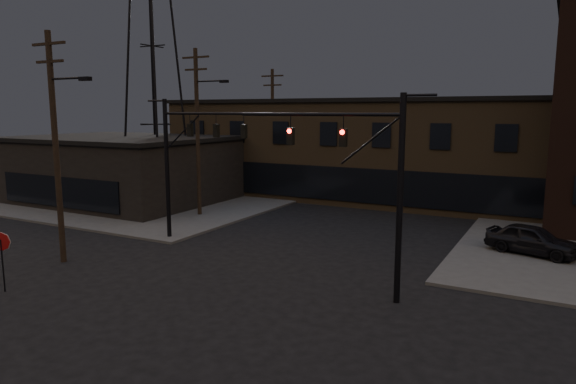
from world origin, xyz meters
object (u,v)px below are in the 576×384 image
object	(u,v)px
parked_car_lot_a	(532,239)
traffic_signal_near	(371,174)
traffic_signal_far	(184,153)
car_crossing	(452,199)
stop_sign	(2,248)

from	to	relation	value
parked_car_lot_a	traffic_signal_near	bearing A→B (deg)	166.56
traffic_signal_far	parked_car_lot_a	xyz separation A→B (m)	(17.41, 5.92, -4.11)
traffic_signal_near	car_crossing	bearing A→B (deg)	92.08
stop_sign	parked_car_lot_a	distance (m)	24.56
traffic_signal_near	parked_car_lot_a	size ratio (longest dim) A/B	1.80
car_crossing	parked_car_lot_a	bearing A→B (deg)	-55.98
traffic_signal_far	parked_car_lot_a	distance (m)	18.84
traffic_signal_near	stop_sign	xyz separation A→B (m)	(-13.36, -6.49, -3.09)
traffic_signal_near	stop_sign	world-z (taller)	traffic_signal_near
traffic_signal_far	parked_car_lot_a	size ratio (longest dim) A/B	1.80
traffic_signal_near	stop_sign	bearing A→B (deg)	-154.10
car_crossing	traffic_signal_far	bearing A→B (deg)	-117.86
stop_sign	car_crossing	xyz separation A→B (m)	(12.61, 27.14, -1.09)
traffic_signal_near	stop_sign	distance (m)	15.17
traffic_signal_near	traffic_signal_far	distance (m)	12.57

